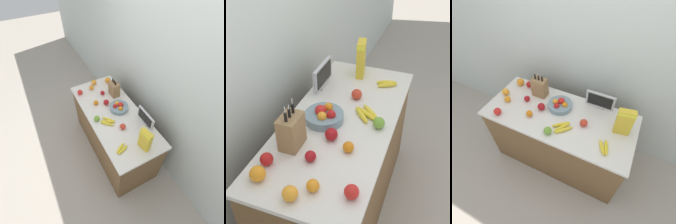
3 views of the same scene
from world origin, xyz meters
The scene contains 19 objects.
ground_plane centered at (0.00, 0.00, 0.00)m, with size 14.00×14.00×0.00m, color #B2A899.
wall_back centered at (0.00, 0.57, 1.30)m, with size 9.00×0.06×2.60m.
counter centered at (0.00, 0.00, 0.43)m, with size 1.61×0.72×0.87m.
knife_block centered at (-0.34, 0.19, 0.98)m, with size 0.16×0.11×0.31m.
small_monitor centered at (0.35, 0.28, 0.98)m, with size 0.31×0.03×0.20m.
cereal_box centered at (0.64, 0.06, 1.03)m, with size 0.16×0.09×0.30m.
fruit_bowl centered at (-0.04, 0.11, 0.91)m, with size 0.26×0.26×0.11m.
banana_bunch_left centered at (0.11, -0.14, 0.88)m, with size 0.22×0.21×0.04m.
banana_bunch_right centered at (0.55, -0.19, 0.89)m, with size 0.13×0.18×0.04m.
apple_rightmost centered at (-0.54, 0.25, 0.91)m, with size 0.08×0.08×0.08m, color red.
apple_rear centered at (0.01, -0.26, 0.91)m, with size 0.08×0.08×0.08m, color #6B9E33.
apple_front centered at (-0.42, 0.03, 0.90)m, with size 0.07×0.07×0.07m, color #A31419.
apple_by_knife_block centered at (-0.59, -0.27, 0.91)m, with size 0.08×0.08×0.08m, color red.
apple_leftmost centered at (0.28, -0.02, 0.91)m, with size 0.08×0.08×0.08m, color red.
apple_middle centered at (-0.21, -0.01, 0.91)m, with size 0.08×0.08×0.08m, color #A31419.
orange_front_left centered at (-0.62, -0.07, 0.90)m, with size 0.07×0.07×0.07m, color orange.
orange_mid_left centered at (-0.71, 0.02, 0.91)m, with size 0.08×0.08×0.08m, color orange.
orange_front_right centered at (-0.65, 0.24, 0.91)m, with size 0.09×0.09×0.09m, color orange.
orange_by_cereal centered at (-0.28, -0.15, 0.90)m, with size 0.07×0.07×0.07m, color orange.
Camera 3 is at (0.57, -1.08, 2.27)m, focal length 28.00 mm.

